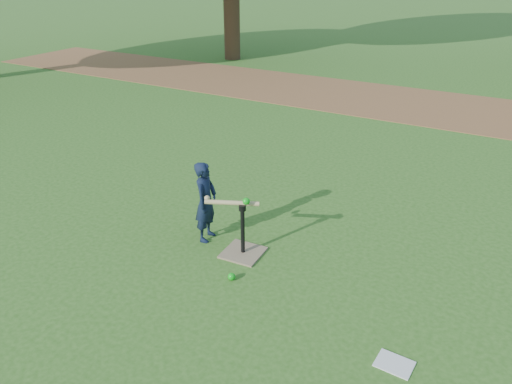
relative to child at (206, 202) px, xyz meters
The scene contains 7 objects.
ground 0.75m from the child, 50.35° to the right, with size 80.00×80.00×0.00m, color #285116.
dirt_strip 7.08m from the child, 87.02° to the left, with size 24.00×3.00×0.01m, color brown.
child is the anchor object (origin of this frame).
wiffle_ball_ground 1.01m from the child, 39.28° to the right, with size 0.08×0.08×0.08m, color #0D9814.
clipboard 2.71m from the child, 19.97° to the right, with size 0.30×0.23×0.01m, color silver.
batting_tee 0.67m from the child, ahead, with size 0.45×0.45×0.61m.
swing_action 0.46m from the child, 13.51° to the right, with size 0.62×0.29×0.13m.
Camera 1 is at (2.68, -3.74, 3.09)m, focal length 35.00 mm.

